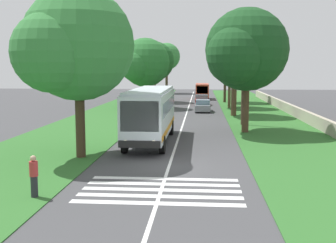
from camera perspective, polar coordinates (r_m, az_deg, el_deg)
name	(u,v)px	position (r m, az deg, el deg)	size (l,w,h in m)	color
ground	(169,166)	(22.33, 0.13, -6.10)	(160.00, 160.00, 0.00)	#424244
grass_verge_left	(91,126)	(38.31, -10.44, -0.56)	(120.00, 8.00, 0.04)	#2D6628
grass_verge_right	(277,128)	(37.59, 14.50, -0.82)	(120.00, 8.00, 0.04)	#2D6628
centre_line	(182,127)	(37.05, 1.91, -0.73)	(110.00, 0.16, 0.01)	silver
coach_bus	(151,112)	(29.21, -2.31, 1.34)	(11.16, 2.62, 3.73)	silver
zebra_crossing	(161,190)	(18.18, -0.92, -9.22)	(4.05, 6.80, 0.01)	silver
trailing_car_0	(203,106)	(49.99, 4.71, 2.10)	(4.30, 1.78, 1.43)	gray
trailing_car_1	(202,100)	(58.99, 4.58, 2.89)	(4.30, 1.78, 1.43)	#B21E1E
trailing_minibus_0	(202,90)	(69.93, 4.65, 4.30)	(6.00, 2.14, 2.53)	#CC4C33
roadside_tree_left_0	(75,48)	(24.56, -12.48, 9.70)	(7.67, 6.34, 9.59)	#3D2D1E
roadside_tree_left_1	(153,62)	(63.53, -2.00, 8.01)	(6.98, 5.86, 9.02)	brown
roadside_tree_left_2	(144,64)	(53.96, -3.26, 7.81)	(7.17, 6.19, 8.88)	#4C3826
roadside_tree_left_3	(166,57)	(85.61, -0.28, 8.67)	(6.57, 5.42, 10.07)	#3D2D1E
roadside_tree_right_0	(244,52)	(34.01, 10.28, 9.25)	(7.85, 6.51, 9.80)	#4C3826
roadside_tree_right_1	(225,47)	(63.66, 7.68, 10.02)	(6.42, 5.33, 11.06)	#3D2D1E
roadside_tree_right_2	(229,62)	(54.74, 8.24, 8.03)	(6.66, 5.74, 8.92)	brown
roadside_tree_right_3	(233,57)	(45.90, 8.84, 8.64)	(6.89, 5.81, 9.36)	#4C3826
utility_pole	(243,75)	(38.46, 10.11, 6.19)	(0.24, 1.40, 8.64)	#473828
roadside_wall	(303,115)	(43.07, 17.84, 0.81)	(70.00, 0.40, 1.07)	#B2A893
pedestrian	(34,176)	(17.71, -17.68, -7.00)	(0.34, 0.34, 1.69)	#26262D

